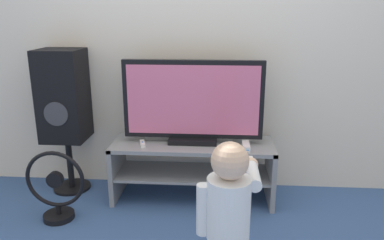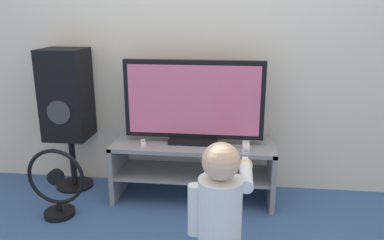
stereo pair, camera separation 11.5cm
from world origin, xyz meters
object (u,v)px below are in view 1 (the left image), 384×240
(remote_primary, at_px, (143,144))
(speaker_tower, at_px, (64,99))
(floor_fan, at_px, (56,189))
(television, at_px, (193,103))
(game_console, at_px, (246,146))
(child, at_px, (229,208))

(remote_primary, bearing_deg, speaker_tower, 166.17)
(floor_fan, bearing_deg, remote_primary, 29.22)
(television, distance_m, remote_primary, 0.50)
(speaker_tower, bearing_deg, game_console, -7.07)
(remote_primary, height_order, child, child)
(television, bearing_deg, remote_primary, -165.73)
(game_console, height_order, remote_primary, game_console)
(floor_fan, bearing_deg, speaker_tower, 100.46)
(child, xyz_separation_m, floor_fan, (-1.20, 0.66, -0.27))
(child, xyz_separation_m, speaker_tower, (-1.29, 1.14, 0.28))
(television, height_order, game_console, television)
(game_console, bearing_deg, floor_fan, -167.45)
(remote_primary, relative_size, child, 0.16)
(child, bearing_deg, floor_fan, 151.13)
(game_console, distance_m, floor_fan, 1.41)
(remote_primary, bearing_deg, child, -57.10)
(remote_primary, xyz_separation_m, child, (0.63, -0.98, 0.03))
(television, relative_size, speaker_tower, 0.91)
(game_console, bearing_deg, remote_primary, 178.76)
(child, bearing_deg, speaker_tower, 138.49)
(remote_primary, distance_m, child, 1.17)
(television, distance_m, game_console, 0.51)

